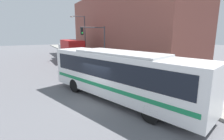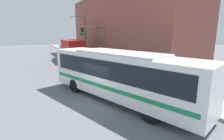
% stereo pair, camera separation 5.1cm
% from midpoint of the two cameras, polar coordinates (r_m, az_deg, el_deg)
% --- Properties ---
extents(ground_plane, '(120.00, 120.00, 0.00)m').
position_cam_midpoint_polar(ground_plane, '(11.94, -3.94, -10.13)').
color(ground_plane, slate).
extents(sidewalk, '(2.71, 70.00, 0.18)m').
position_cam_midpoint_polar(sidewalk, '(32.15, -8.50, 4.13)').
color(sidewalk, gray).
rests_on(sidewalk, ground_plane).
extents(building_facade, '(6.00, 30.03, 10.83)m').
position_cam_midpoint_polar(building_facade, '(29.96, 1.89, 13.90)').
color(building_facade, brown).
rests_on(building_facade, ground_plane).
extents(city_bus, '(6.07, 11.77, 3.32)m').
position_cam_midpoint_polar(city_bus, '(11.51, 2.26, -0.93)').
color(city_bus, white).
rests_on(city_bus, ground_plane).
extents(delivery_truck, '(2.46, 8.16, 3.33)m').
position_cam_midpoint_polar(delivery_truck, '(29.49, -13.36, 6.56)').
color(delivery_truck, '#B21919').
rests_on(delivery_truck, ground_plane).
extents(fire_hydrant, '(0.23, 0.31, 0.80)m').
position_cam_midpoint_polar(fire_hydrant, '(18.72, 3.69, -0.01)').
color(fire_hydrant, red).
rests_on(fire_hydrant, sidewalk).
extents(traffic_light_pole, '(3.28, 0.35, 5.09)m').
position_cam_midpoint_polar(traffic_light_pole, '(22.45, -5.22, 10.00)').
color(traffic_light_pole, '#47474C').
rests_on(traffic_light_pole, sidewalk).
extents(street_lamp, '(2.51, 0.28, 7.00)m').
position_cam_midpoint_polar(street_lamp, '(30.37, -9.49, 11.70)').
color(street_lamp, '#47474C').
rests_on(street_lamp, sidewalk).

